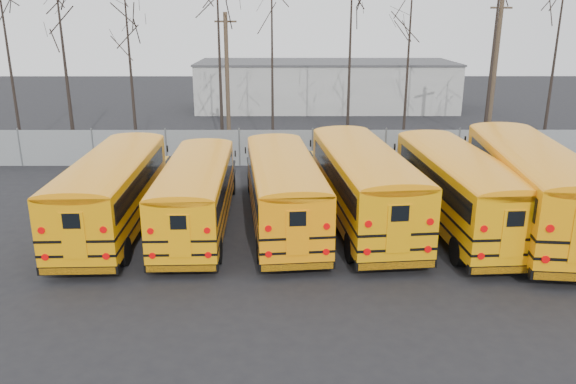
{
  "coord_description": "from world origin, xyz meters",
  "views": [
    {
      "loc": [
        -1.42,
        -17.98,
        7.91
      ],
      "look_at": [
        -1.37,
        2.06,
        1.6
      ],
      "focal_mm": 35.0,
      "sensor_mm": 36.0,
      "label": 1
    }
  ],
  "objects_px": {
    "bus_a": "(114,185)",
    "bus_c": "(283,185)",
    "bus_b": "(197,189)",
    "utility_pole_right": "(495,71)",
    "utility_pole_left": "(227,80)",
    "bus_d": "(362,179)",
    "bus_e": "(457,183)",
    "bus_f": "(530,180)"
  },
  "relations": [
    {
      "from": "bus_a",
      "to": "bus_c",
      "type": "xyz_separation_m",
      "value": [
        6.43,
        0.18,
        -0.04
      ]
    },
    {
      "from": "bus_b",
      "to": "utility_pole_right",
      "type": "height_order",
      "value": "utility_pole_right"
    },
    {
      "from": "bus_b",
      "to": "utility_pole_left",
      "type": "relative_size",
      "value": 1.24
    },
    {
      "from": "utility_pole_right",
      "to": "bus_d",
      "type": "bearing_deg",
      "value": -145.3
    },
    {
      "from": "bus_a",
      "to": "bus_e",
      "type": "height_order",
      "value": "bus_e"
    },
    {
      "from": "bus_a",
      "to": "bus_d",
      "type": "bearing_deg",
      "value": 1.56
    },
    {
      "from": "utility_pole_left",
      "to": "utility_pole_right",
      "type": "bearing_deg",
      "value": 28.05
    },
    {
      "from": "bus_a",
      "to": "bus_c",
      "type": "distance_m",
      "value": 6.44
    },
    {
      "from": "bus_b",
      "to": "bus_d",
      "type": "bearing_deg",
      "value": 4.12
    },
    {
      "from": "bus_c",
      "to": "bus_f",
      "type": "height_order",
      "value": "bus_f"
    },
    {
      "from": "bus_c",
      "to": "bus_e",
      "type": "distance_m",
      "value": 6.68
    },
    {
      "from": "bus_a",
      "to": "utility_pole_right",
      "type": "relative_size",
      "value": 1.2
    },
    {
      "from": "bus_c",
      "to": "utility_pole_right",
      "type": "distance_m",
      "value": 20.41
    },
    {
      "from": "bus_a",
      "to": "utility_pole_right",
      "type": "distance_m",
      "value": 25.17
    },
    {
      "from": "bus_f",
      "to": "bus_d",
      "type": "bearing_deg",
      "value": -179.45
    },
    {
      "from": "bus_d",
      "to": "bus_f",
      "type": "relative_size",
      "value": 0.94
    },
    {
      "from": "bus_f",
      "to": "bus_a",
      "type": "bearing_deg",
      "value": -174.21
    },
    {
      "from": "bus_b",
      "to": "utility_pole_right",
      "type": "xyz_separation_m",
      "value": [
        16.51,
        15.51,
        2.97
      ]
    },
    {
      "from": "utility_pole_left",
      "to": "utility_pole_right",
      "type": "xyz_separation_m",
      "value": [
        16.69,
        1.35,
        0.43
      ]
    },
    {
      "from": "bus_c",
      "to": "bus_d",
      "type": "distance_m",
      "value": 3.11
    },
    {
      "from": "bus_e",
      "to": "bus_f",
      "type": "bearing_deg",
      "value": -6.76
    },
    {
      "from": "bus_c",
      "to": "bus_e",
      "type": "xyz_separation_m",
      "value": [
        6.68,
        -0.05,
        0.08
      ]
    },
    {
      "from": "bus_e",
      "to": "bus_f",
      "type": "height_order",
      "value": "bus_f"
    },
    {
      "from": "bus_c",
      "to": "bus_d",
      "type": "relative_size",
      "value": 0.93
    },
    {
      "from": "bus_c",
      "to": "bus_e",
      "type": "relative_size",
      "value": 0.96
    },
    {
      "from": "bus_a",
      "to": "utility_pole_left",
      "type": "relative_size",
      "value": 1.32
    },
    {
      "from": "utility_pole_left",
      "to": "bus_f",
      "type": "bearing_deg",
      "value": -24.29
    },
    {
      "from": "bus_f",
      "to": "utility_pole_right",
      "type": "bearing_deg",
      "value": 81.82
    },
    {
      "from": "bus_d",
      "to": "bus_f",
      "type": "height_order",
      "value": "bus_f"
    },
    {
      "from": "bus_e",
      "to": "utility_pole_left",
      "type": "distance_m",
      "value": 17.41
    },
    {
      "from": "bus_d",
      "to": "bus_f",
      "type": "xyz_separation_m",
      "value": [
        6.29,
        -0.58,
        0.13
      ]
    },
    {
      "from": "bus_a",
      "to": "bus_b",
      "type": "distance_m",
      "value": 3.16
    },
    {
      "from": "bus_c",
      "to": "bus_a",
      "type": "bearing_deg",
      "value": 175.71
    },
    {
      "from": "bus_b",
      "to": "bus_d",
      "type": "xyz_separation_m",
      "value": [
        6.36,
        0.64,
        0.21
      ]
    },
    {
      "from": "bus_b",
      "to": "bus_f",
      "type": "relative_size",
      "value": 0.82
    },
    {
      "from": "bus_b",
      "to": "bus_f",
      "type": "distance_m",
      "value": 12.65
    },
    {
      "from": "bus_c",
      "to": "utility_pole_left",
      "type": "height_order",
      "value": "utility_pole_left"
    },
    {
      "from": "bus_e",
      "to": "utility_pole_left",
      "type": "bearing_deg",
      "value": 122.35
    },
    {
      "from": "utility_pole_left",
      "to": "bus_b",
      "type": "bearing_deg",
      "value": -65.83
    },
    {
      "from": "bus_c",
      "to": "utility_pole_right",
      "type": "height_order",
      "value": "utility_pole_right"
    },
    {
      "from": "bus_e",
      "to": "utility_pole_right",
      "type": "relative_size",
      "value": 1.24
    },
    {
      "from": "bus_e",
      "to": "utility_pole_left",
      "type": "relative_size",
      "value": 1.36
    }
  ]
}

